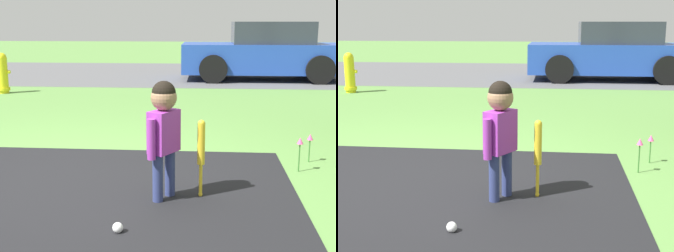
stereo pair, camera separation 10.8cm
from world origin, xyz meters
TOP-DOWN VIEW (x-y plane):
  - ground_plane at (0.00, 0.00)m, footprint 60.00×60.00m
  - street_strip at (0.00, 8.95)m, footprint 40.00×6.00m
  - child at (0.93, -0.40)m, footprint 0.25×0.34m
  - baseball_bat at (1.22, -0.33)m, footprint 0.06×0.06m
  - sports_ball at (0.68, -1.05)m, footprint 0.07×0.07m
  - fire_hydrant at (-2.73, 4.98)m, footprint 0.27×0.24m
  - parked_car at (2.66, 7.68)m, footprint 3.86×1.87m

SIDE VIEW (x-z plane):
  - ground_plane at x=0.00m, z-range 0.00..0.00m
  - street_strip at x=0.00m, z-range 0.00..0.01m
  - sports_ball at x=0.68m, z-range 0.00..0.07m
  - fire_hydrant at x=-2.73m, z-range -0.01..0.78m
  - baseball_bat at x=1.22m, z-range 0.09..0.73m
  - child at x=0.93m, z-range 0.14..1.09m
  - parked_car at x=2.66m, z-range -0.04..1.34m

